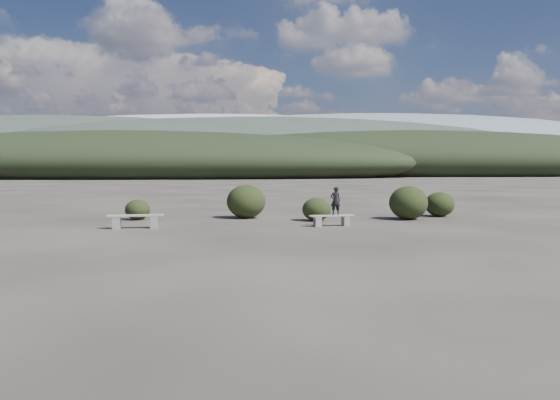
{
  "coord_description": "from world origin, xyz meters",
  "views": [
    {
      "loc": [
        0.13,
        -13.17,
        2.14
      ],
      "look_at": [
        0.7,
        3.5,
        1.1
      ],
      "focal_mm": 35.0,
      "sensor_mm": 36.0,
      "label": 1
    }
  ],
  "objects": [
    {
      "name": "shrub_b",
      "position": [
        -0.49,
        9.19,
        0.69
      ],
      "size": [
        1.6,
        1.6,
        1.37
      ],
      "primitive_type": "ellipsoid",
      "color": "black",
      "rests_on": "ground"
    },
    {
      "name": "bench_right",
      "position": [
        2.64,
        6.07,
        0.24
      ],
      "size": [
        1.64,
        0.7,
        0.4
      ],
      "rotation": [
        0.0,
        0.0,
        0.23
      ],
      "color": "slate",
      "rests_on": "ground"
    },
    {
      "name": "seated_person",
      "position": [
        2.77,
        6.1,
        0.9
      ],
      "size": [
        0.39,
        0.28,
        1.0
      ],
      "primitive_type": "imported",
      "rotation": [
        0.0,
        0.0,
        3.26
      ],
      "color": "black",
      "rests_on": "bench_right"
    },
    {
      "name": "shrub_e",
      "position": [
        7.71,
        9.67,
        0.52
      ],
      "size": [
        1.25,
        1.25,
        1.04
      ],
      "primitive_type": "ellipsoid",
      "color": "black",
      "rests_on": "ground"
    },
    {
      "name": "shrub_a",
      "position": [
        -4.8,
        8.66,
        0.4
      ],
      "size": [
        0.99,
        0.99,
        0.81
      ],
      "primitive_type": "ellipsoid",
      "color": "black",
      "rests_on": "ground"
    },
    {
      "name": "bench_left",
      "position": [
        -4.19,
        5.62,
        0.29
      ],
      "size": [
        1.93,
        0.65,
        0.47
      ],
      "rotation": [
        0.0,
        0.0,
        0.14
      ],
      "color": "slate",
      "rests_on": "ground"
    },
    {
      "name": "mountain_ridges",
      "position": [
        -7.48,
        339.06,
        10.84
      ],
      "size": [
        500.0,
        400.0,
        56.0
      ],
      "color": "black",
      "rests_on": "ground"
    },
    {
      "name": "ground",
      "position": [
        0.0,
        0.0,
        0.0
      ],
      "size": [
        1200.0,
        1200.0,
        0.0
      ],
      "primitive_type": "plane",
      "color": "#2A2521",
      "rests_on": "ground"
    },
    {
      "name": "shrub_d",
      "position": [
        6.03,
        8.44,
        0.67
      ],
      "size": [
        1.54,
        1.54,
        1.34
      ],
      "primitive_type": "ellipsoid",
      "color": "black",
      "rests_on": "ground"
    },
    {
      "name": "shrub_c",
      "position": [
        2.29,
        7.98,
        0.45
      ],
      "size": [
        1.13,
        1.13,
        0.9
      ],
      "primitive_type": "ellipsoid",
      "color": "black",
      "rests_on": "ground"
    }
  ]
}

